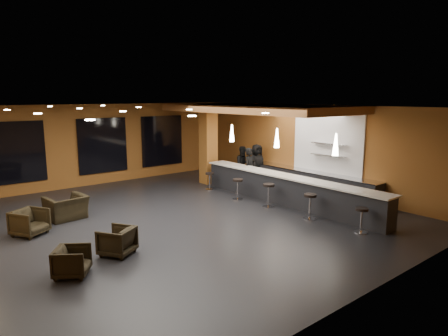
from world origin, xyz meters
TOP-DOWN VIEW (x-y plane):
  - floor at (0.00, 0.00)m, footprint 12.00×13.00m
  - ceiling at (0.00, 0.00)m, footprint 12.00×13.00m
  - wall_back at (0.00, 6.55)m, footprint 12.00×0.10m
  - wall_front at (0.00, -6.55)m, footprint 12.00×0.10m
  - wall_right at (6.05, 0.00)m, footprint 0.10×13.00m
  - wood_soffit at (4.00, 1.00)m, footprint 3.60×8.00m
  - window_left at (-3.50, 6.44)m, footprint 2.20×0.06m
  - window_center at (0.00, 6.44)m, footprint 2.20×0.06m
  - window_right at (3.00, 6.44)m, footprint 2.20×0.06m
  - tile_backsplash at (5.96, -1.00)m, footprint 0.06×3.20m
  - bar_counter at (3.65, -1.00)m, footprint 0.60×8.00m
  - bar_top at (3.65, -1.00)m, footprint 0.78×8.10m
  - prep_counter at (5.65, -0.50)m, footprint 0.70×6.00m
  - prep_top at (5.65, -0.50)m, footprint 0.72×6.00m
  - wall_shelf_lower at (5.82, -1.20)m, footprint 0.30×1.50m
  - wall_shelf_upper at (5.82, -1.20)m, footprint 0.30×1.50m
  - column at (3.65, 3.60)m, footprint 0.60×0.60m
  - pendant_0 at (3.65, -3.00)m, footprint 0.20×0.20m
  - pendant_1 at (3.65, -0.50)m, footprint 0.20×0.20m
  - pendant_2 at (3.65, 2.00)m, footprint 0.20×0.20m
  - staff_a at (4.15, 1.43)m, footprint 0.71×0.53m
  - staff_b at (4.87, 2.63)m, footprint 0.98×0.88m
  - staff_c at (5.25, 2.17)m, footprint 0.93×0.69m
  - armchair_a at (-4.31, -2.00)m, footprint 0.98×0.97m
  - armchair_b at (-3.06, -1.51)m, footprint 1.03×1.04m
  - armchair_c at (-4.34, 1.34)m, footprint 1.10×1.11m
  - armchair_d at (-3.06, 2.20)m, footprint 1.25×1.12m
  - bar_stool_0 at (2.98, -4.44)m, footprint 0.37×0.37m
  - bar_stool_1 at (2.87, -2.71)m, footprint 0.42×0.42m
  - bar_stool_2 at (2.86, -0.91)m, footprint 0.42×0.42m
  - bar_stool_3 at (2.72, 0.57)m, footprint 0.40×0.40m
  - bar_stool_4 at (2.88, 2.50)m, footprint 0.37×0.37m

SIDE VIEW (x-z plane):
  - floor at x=0.00m, z-range -0.10..0.00m
  - armchair_a at x=-4.31m, z-range 0.00..0.64m
  - armchair_b at x=-3.06m, z-range 0.00..0.69m
  - armchair_c at x=-4.34m, z-range 0.00..0.74m
  - armchair_d at x=-3.06m, z-range 0.00..0.74m
  - prep_counter at x=5.65m, z-range 0.00..0.86m
  - bar_stool_4 at x=2.88m, z-range 0.10..0.82m
  - bar_stool_0 at x=2.98m, z-range 0.10..0.83m
  - bar_counter at x=3.65m, z-range 0.00..1.00m
  - bar_stool_3 at x=2.72m, z-range 0.11..0.90m
  - bar_stool_1 at x=2.87m, z-range 0.11..0.94m
  - bar_stool_2 at x=2.86m, z-range 0.12..0.96m
  - staff_b at x=4.87m, z-range 0.00..1.64m
  - staff_c at x=5.25m, z-range 0.00..1.75m
  - staff_a at x=4.15m, z-range 0.00..1.75m
  - prep_top at x=5.65m, z-range 0.87..0.90m
  - bar_top at x=3.65m, z-range 1.00..1.05m
  - wall_shelf_lower at x=5.82m, z-range 1.59..1.61m
  - window_left at x=-3.50m, z-range 0.50..2.90m
  - window_center at x=0.00m, z-range 0.50..2.90m
  - window_right at x=3.00m, z-range 0.50..2.90m
  - wall_back at x=0.00m, z-range 0.00..3.50m
  - wall_front at x=0.00m, z-range 0.00..3.50m
  - wall_right at x=6.05m, z-range 0.00..3.50m
  - column at x=3.65m, z-range 0.00..3.50m
  - tile_backsplash at x=5.96m, z-range 0.80..3.20m
  - wall_shelf_upper at x=5.82m, z-range 2.03..2.06m
  - pendant_0 at x=3.65m, z-range 2.00..2.70m
  - pendant_1 at x=3.65m, z-range 2.00..2.70m
  - pendant_2 at x=3.65m, z-range 2.00..2.70m
  - wood_soffit at x=4.00m, z-range 3.22..3.50m
  - ceiling at x=0.00m, z-range 3.50..3.60m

